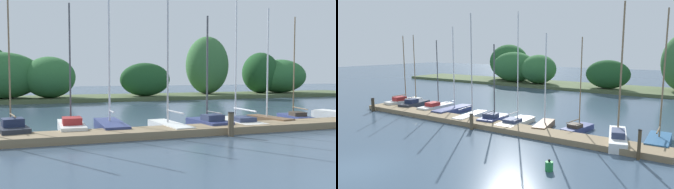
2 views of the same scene
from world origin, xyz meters
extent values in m
plane|color=#384C60|center=(0.00, 0.00, 0.00)|extent=(160.00, 160.00, 0.00)
cube|color=#847051|center=(0.00, 9.69, 0.17)|extent=(25.16, 1.80, 0.35)
cube|color=#4C5B38|center=(0.00, 34.71, 0.20)|extent=(66.16, 8.00, 0.40)
ellipsoid|color=#2D6633|center=(-11.89, 33.44, 2.74)|extent=(7.57, 4.46, 4.68)
ellipsoid|color=#1E4C23|center=(2.77, 33.09, 2.27)|extent=(5.76, 3.31, 3.74)
ellipsoid|color=#1E4C23|center=(-14.74, 36.51, 3.11)|extent=(4.25, 3.55, 5.43)
ellipsoid|color=#235628|center=(-14.75, 36.34, 3.34)|extent=(6.89, 5.80, 5.87)
ellipsoid|color=#2D6633|center=(-7.47, 33.29, 2.55)|extent=(5.27, 5.40, 4.30)
cube|color=white|center=(-11.44, 11.81, 0.29)|extent=(1.20, 3.77, 0.57)
cube|color=white|center=(-11.39, 13.50, 0.26)|extent=(0.63, 0.95, 0.49)
cube|color=maroon|center=(-11.45, 11.35, 0.76)|extent=(0.85, 1.15, 0.37)
cylinder|color=#7F6647|center=(-11.43, 12.09, 3.71)|extent=(0.08, 0.08, 6.27)
cylinder|color=#7F6647|center=(-11.45, 11.37, 1.07)|extent=(0.12, 1.61, 0.08)
cube|color=#232833|center=(-9.54, 11.57, 0.28)|extent=(1.82, 3.44, 0.55)
cube|color=#232833|center=(-9.84, 13.01, 0.25)|extent=(0.80, 0.93, 0.47)
cube|color=#1E2847|center=(-9.46, 11.17, 0.73)|extent=(1.07, 1.14, 0.36)
cylinder|color=#7F6647|center=(-9.59, 11.81, 3.72)|extent=(0.08, 0.08, 6.33)
cylinder|color=#7F6647|center=(-9.44, 11.09, 1.06)|extent=(0.40, 1.62, 0.07)
cube|color=white|center=(-6.86, 11.83, 0.25)|extent=(1.18, 3.61, 0.50)
cube|color=white|center=(-6.87, 13.45, 0.23)|extent=(0.64, 0.90, 0.43)
cube|color=maroon|center=(-6.86, 11.37, 0.67)|extent=(0.88, 1.08, 0.33)
cylinder|color=#4C4C51|center=(-6.86, 12.10, 3.44)|extent=(0.09, 0.09, 5.86)
cube|color=navy|center=(-4.91, 11.85, 0.23)|extent=(1.22, 3.98, 0.47)
cube|color=navy|center=(-4.92, 13.64, 0.21)|extent=(0.67, 1.00, 0.40)
cylinder|color=silver|center=(-4.91, 12.15, 3.99)|extent=(0.10, 0.10, 7.04)
cylinder|color=silver|center=(-4.91, 11.58, 1.03)|extent=(0.07, 1.26, 0.06)
cube|color=white|center=(-2.05, 10.91, 0.20)|extent=(1.36, 3.75, 0.40)
cube|color=white|center=(-2.21, 12.55, 0.18)|extent=(0.64, 0.97, 0.34)
cylinder|color=#B7B7BC|center=(-2.08, 11.18, 4.37)|extent=(0.09, 0.09, 7.94)
cylinder|color=#B7B7BC|center=(-1.99, 10.32, 1.04)|extent=(0.25, 1.92, 0.06)
cube|color=navy|center=(0.17, 10.96, 0.24)|extent=(1.63, 2.93, 0.48)
cube|color=navy|center=(0.02, 12.21, 0.22)|extent=(0.80, 0.78, 0.41)
cube|color=#2D3856|center=(0.20, 10.61, 0.64)|extent=(1.08, 0.95, 0.31)
cylinder|color=#4C4C51|center=(0.14, 11.17, 3.22)|extent=(0.10, 0.10, 5.48)
cylinder|color=#4C4C51|center=(0.22, 10.50, 0.92)|extent=(0.23, 1.48, 0.06)
cube|color=silver|center=(2.05, 11.20, 0.18)|extent=(1.50, 3.86, 0.36)
cube|color=silver|center=(2.00, 12.92, 0.16)|extent=(0.79, 0.98, 0.30)
cube|color=#2D3856|center=(2.07, 10.72, 0.47)|extent=(1.07, 1.18, 0.23)
cylinder|color=silver|center=(2.04, 11.49, 4.30)|extent=(0.08, 0.08, 7.88)
cylinder|color=silver|center=(2.07, 10.54, 0.99)|extent=(0.15, 2.12, 0.09)
cube|color=brown|center=(4.25, 11.42, 0.21)|extent=(1.44, 3.06, 0.43)
cube|color=brown|center=(4.01, 12.72, 0.19)|extent=(0.63, 0.82, 0.36)
cylinder|color=silver|center=(4.21, 11.64, 3.55)|extent=(0.09, 0.09, 6.25)
cube|color=navy|center=(6.50, 12.05, 0.18)|extent=(1.49, 2.93, 0.37)
cube|color=navy|center=(6.72, 13.29, 0.16)|extent=(0.67, 0.78, 0.31)
cube|color=#3D3328|center=(6.44, 11.71, 0.48)|extent=(0.90, 0.96, 0.24)
cylinder|color=#7F6647|center=(6.54, 12.26, 3.38)|extent=(0.08, 0.08, 6.03)
cylinder|color=#7F6647|center=(6.41, 11.49, 0.85)|extent=(0.36, 1.72, 0.06)
cube|color=white|center=(9.45, 10.80, 0.29)|extent=(1.96, 4.29, 0.58)
cube|color=white|center=(9.00, 12.62, 0.26)|extent=(0.77, 1.14, 0.49)
cube|color=#2D3856|center=(9.58, 10.29, 0.77)|extent=(1.01, 1.39, 0.38)
cylinder|color=#7F6647|center=(9.38, 11.10, 4.45)|extent=(0.10, 0.10, 7.74)
cube|color=#285684|center=(11.53, 11.91, 0.21)|extent=(1.31, 3.25, 0.43)
cube|color=#285684|center=(11.49, 13.36, 0.19)|extent=(0.70, 0.82, 0.36)
cylinder|color=#7F6647|center=(11.53, 12.16, 4.17)|extent=(0.09, 0.09, 7.49)
cylinder|color=#7F6647|center=(11.55, 11.37, 1.02)|extent=(0.13, 1.74, 0.09)
cylinder|color=#3D3323|center=(-11.35, 8.40, 0.59)|extent=(0.27, 0.27, 1.19)
cylinder|color=black|center=(-11.35, 8.40, 1.21)|extent=(0.31, 0.31, 0.04)
cylinder|color=brown|center=(0.10, 8.46, 0.55)|extent=(0.27, 0.27, 1.10)
cylinder|color=black|center=(0.10, 8.46, 1.12)|extent=(0.31, 0.31, 0.04)
cylinder|color=#4C3D28|center=(11.02, 8.60, 0.78)|extent=(0.17, 0.17, 1.55)
cylinder|color=black|center=(11.02, 8.60, 1.57)|extent=(0.20, 0.20, 0.04)
cylinder|color=#23843D|center=(7.81, 4.79, 0.22)|extent=(0.38, 0.38, 0.44)
sphere|color=black|center=(7.81, 4.79, 0.50)|extent=(0.13, 0.13, 0.13)
camera|label=1|loc=(-8.13, -6.45, 2.91)|focal=38.88mm
camera|label=2|loc=(13.56, -7.61, 5.65)|focal=32.64mm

